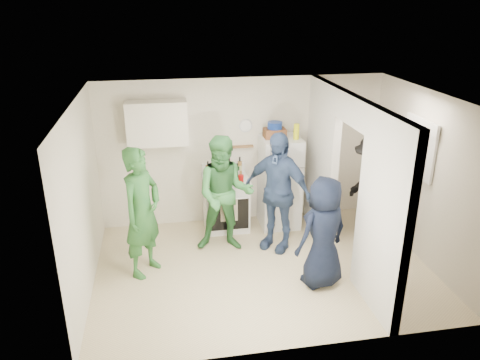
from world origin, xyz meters
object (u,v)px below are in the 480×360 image
blue_bowl (275,125)px  person_denim (277,192)px  person_green_left (142,212)px  person_green_center (225,195)px  person_navy (323,233)px  yellow_cup_stack_top (296,132)px  stove (226,203)px  person_nook (372,191)px  wicker_basket (275,133)px  fridge (280,182)px

blue_bowl → person_denim: size_ratio=0.13×
person_green_left → blue_bowl: bearing=-24.6°
person_green_center → person_denim: (0.79, -0.09, 0.03)m
blue_bowl → person_navy: blue_bowl is taller
blue_bowl → person_green_left: bearing=-151.3°
yellow_cup_stack_top → person_denim: bearing=-125.4°
stove → person_green_left: (-1.33, -1.16, 0.49)m
stove → person_denim: (0.67, -0.78, 0.49)m
blue_bowl → person_green_center: person_green_center is taller
blue_bowl → person_denim: (-0.14, -0.80, -0.82)m
person_navy → person_denim: bearing=-92.5°
person_denim → stove: bearing=172.2°
yellow_cup_stack_top → person_nook: 1.50m
stove → wicker_basket: wicker_basket is taller
fridge → person_denim: size_ratio=0.83×
yellow_cup_stack_top → person_nook: bearing=-34.8°
stove → blue_bowl: bearing=1.4°
person_green_center → person_denim: 0.79m
person_nook → stove: bearing=-115.5°
person_denim → person_nook: bearing=38.6°
yellow_cup_stack_top → person_nook: yellow_cup_stack_top is taller
wicker_basket → person_navy: (0.22, -1.90, -0.85)m
person_navy → person_nook: size_ratio=0.88×
stove → person_green_left: size_ratio=0.48×
person_green_center → person_denim: person_denim is taller
fridge → person_navy: 1.85m
yellow_cup_stack_top → fridge: bearing=155.6°
person_green_left → person_denim: person_denim is taller
stove → person_nook: person_nook is taller
person_green_center → person_navy: 1.66m
fridge → blue_bowl: blue_bowl is taller
fridge → person_denim: person_denim is taller
person_nook → person_green_left: bearing=-89.2°
fridge → wicker_basket: 0.86m
stove → yellow_cup_stack_top: (1.14, -0.13, 1.23)m
person_green_left → person_green_center: person_green_left is taller
person_green_left → person_navy: 2.48m
stove → person_denim: size_ratio=0.48×
yellow_cup_stack_top → blue_bowl: bearing=154.9°
blue_bowl → person_navy: bearing=-83.4°
blue_bowl → yellow_cup_stack_top: bearing=-25.1°
blue_bowl → fridge: bearing=-26.6°
wicker_basket → person_nook: size_ratio=0.20×
wicker_basket → person_nook: person_nook is taller
yellow_cup_stack_top → person_green_center: 1.57m
blue_bowl → stove: bearing=-178.6°
stove → person_nook: bearing=-21.4°
fridge → person_nook: person_nook is taller
person_denim → blue_bowl: bearing=121.3°
yellow_cup_stack_top → person_green_left: person_green_left is taller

